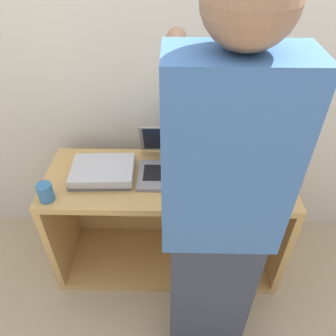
# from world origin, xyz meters

# --- Properties ---
(ground_plane) EXTENTS (12.00, 12.00, 0.00)m
(ground_plane) POSITION_xyz_m (0.00, 0.00, 0.00)
(ground_plane) COLOR tan
(wall_back) EXTENTS (8.00, 0.05, 2.40)m
(wall_back) POSITION_xyz_m (0.00, 0.58, 1.20)
(wall_back) COLOR beige
(wall_back) RESTS_ON ground_plane
(cart) EXTENTS (1.28, 0.48, 0.70)m
(cart) POSITION_xyz_m (0.00, 0.30, 0.35)
(cart) COLOR tan
(cart) RESTS_ON ground_plane
(laptop_open) EXTENTS (0.31, 0.33, 0.23)m
(laptop_open) POSITION_xyz_m (0.00, 0.29, 0.74)
(laptop_open) COLOR gray
(laptop_open) RESTS_ON cart
(laptop_stack_left) EXTENTS (0.33, 0.25, 0.07)m
(laptop_stack_left) POSITION_xyz_m (-0.33, 0.24, 0.73)
(laptop_stack_left) COLOR slate
(laptop_stack_left) RESTS_ON cart
(laptop_stack_right) EXTENTS (0.33, 0.25, 0.09)m
(laptop_stack_right) POSITION_xyz_m (0.34, 0.24, 0.74)
(laptop_stack_right) COLOR #B7B7BC
(laptop_stack_right) RESTS_ON cart
(person) EXTENTS (0.40, 0.53, 1.75)m
(person) POSITION_xyz_m (0.19, -0.23, 0.89)
(person) COLOR #2D3342
(person) RESTS_ON ground_plane
(mug) EXTENTS (0.07, 0.07, 0.09)m
(mug) POSITION_xyz_m (-0.57, 0.07, 0.74)
(mug) COLOR teal
(mug) RESTS_ON cart
(inventory_tag) EXTENTS (0.06, 0.02, 0.01)m
(inventory_tag) POSITION_xyz_m (0.34, 0.18, 0.79)
(inventory_tag) COLOR red
(inventory_tag) RESTS_ON laptop_stack_right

